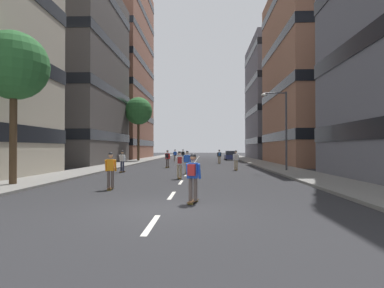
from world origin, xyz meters
TOP-DOWN VIEW (x-y plane):
  - ground_plane at (0.00, 31.18)m, footprint 187.08×187.08m
  - sidewalk_left at (-8.43, 35.08)m, footprint 3.23×85.74m
  - sidewalk_right at (8.43, 35.08)m, footprint 3.23×85.74m
  - lane_markings at (0.00, 33.00)m, footprint 0.16×72.20m
  - building_left_mid at (-16.96, 28.93)m, footprint 13.94×16.33m
  - building_left_far at (-16.96, 49.74)m, footprint 13.94×20.37m
  - building_right_mid at (16.96, 28.93)m, footprint 13.94×17.47m
  - building_right_far at (16.96, 49.74)m, footprint 13.94×16.24m
  - parked_car_near at (5.62, 42.23)m, footprint 1.82×4.40m
  - street_tree_near at (-8.43, 36.18)m, footprint 4.05×4.05m
  - street_tree_mid at (-8.43, 5.66)m, footprint 3.49×3.49m
  - streetlamp_right at (7.74, 16.23)m, footprint 2.13×0.30m
  - skater_0 at (3.26, 30.65)m, footprint 0.54×0.91m
  - skater_1 at (-3.16, 37.95)m, footprint 0.56×0.92m
  - skater_2 at (-0.24, 10.01)m, footprint 0.56×0.92m
  - skater_3 at (-5.29, 15.14)m, footprint 0.56×0.92m
  - skater_4 at (4.14, 18.01)m, footprint 0.53×0.90m
  - skater_5 at (-2.37, 21.40)m, footprint 0.57×0.92m
  - skater_6 at (-2.12, 40.68)m, footprint 0.54×0.90m
  - skater_7 at (0.05, 13.74)m, footprint 0.55×0.92m
  - skater_8 at (0.95, 1.15)m, footprint 0.57×0.92m
  - skater_9 at (-3.09, 4.70)m, footprint 0.55×0.92m

SIDE VIEW (x-z plane):
  - ground_plane at x=0.00m, z-range 0.00..0.00m
  - lane_markings at x=0.00m, z-range 0.00..0.01m
  - sidewalk_left at x=-8.43m, z-range 0.00..0.14m
  - sidewalk_right at x=8.43m, z-range 0.00..0.14m
  - parked_car_near at x=5.62m, z-range -0.06..1.46m
  - skater_1 at x=-3.16m, z-range 0.10..1.87m
  - skater_6 at x=-2.12m, z-range 0.10..1.87m
  - skater_7 at x=0.05m, z-range 0.10..1.87m
  - skater_9 at x=-3.09m, z-range 0.10..1.87m
  - skater_0 at x=3.26m, z-range 0.13..1.90m
  - skater_2 at x=-0.24m, z-range 0.13..1.90m
  - skater_3 at x=-5.29m, z-range 0.13..1.90m
  - skater_4 at x=4.14m, z-range 0.13..1.90m
  - skater_5 at x=-2.37m, z-range 0.13..1.90m
  - skater_8 at x=0.95m, z-range 0.13..1.90m
  - streetlamp_right at x=7.74m, z-range 0.89..7.39m
  - street_tree_mid at x=-8.43m, z-range 2.25..10.07m
  - street_tree_near at x=-8.43m, z-range 2.75..12.11m
  - building_right_far at x=16.96m, z-range 0.09..21.92m
  - building_right_mid at x=16.96m, z-range 0.09..22.43m
  - building_left_mid at x=-16.96m, z-range 0.09..22.58m
  - building_left_far at x=-16.96m, z-range 0.09..34.60m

